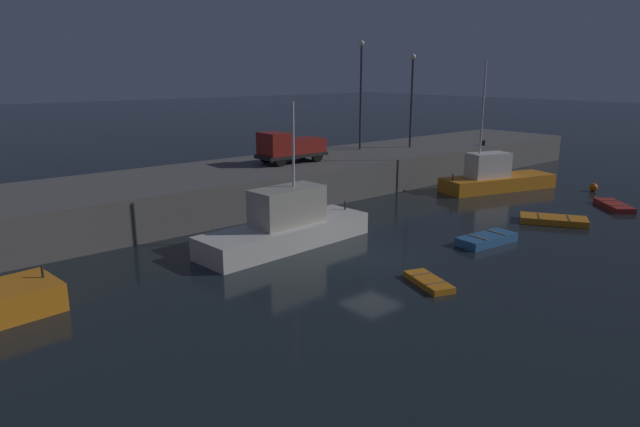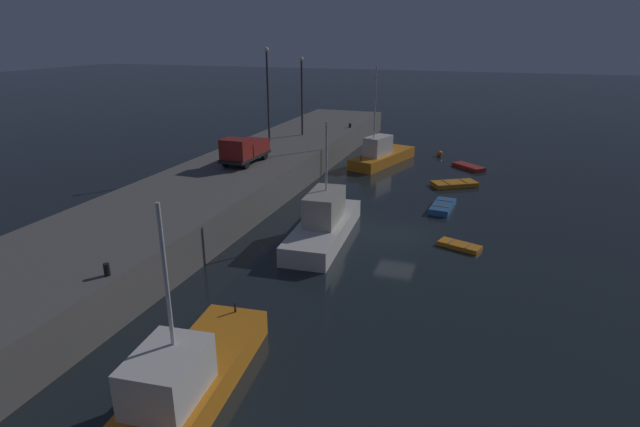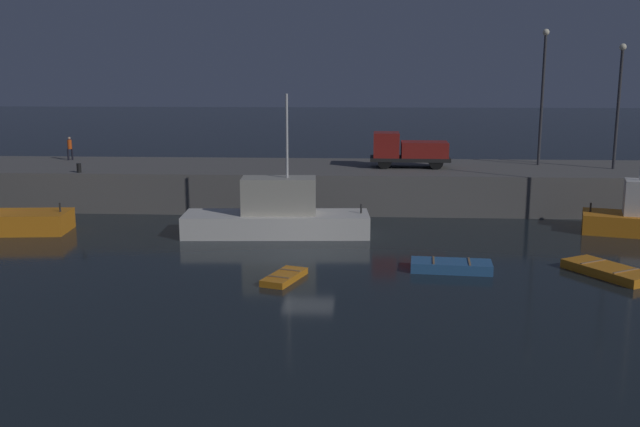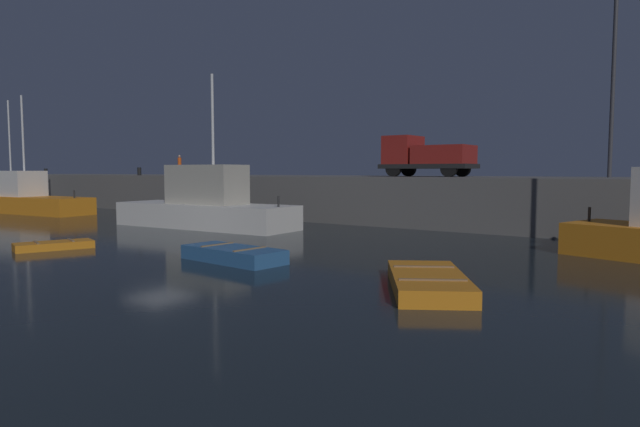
% 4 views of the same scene
% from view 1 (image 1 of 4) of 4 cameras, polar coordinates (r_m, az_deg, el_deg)
% --- Properties ---
extents(ground_plane, '(320.00, 320.00, 0.00)m').
position_cam_1_polar(ground_plane, '(28.08, 5.34, -4.56)').
color(ground_plane, black).
extents(pier_quay, '(75.75, 9.23, 2.52)m').
position_cam_1_polar(pier_quay, '(38.72, -9.89, 2.51)').
color(pier_quay, '#5B5956').
rests_on(pier_quay, ground).
extents(fishing_boat_white, '(9.91, 5.24, 9.81)m').
position_cam_1_polar(fishing_boat_white, '(45.82, 17.47, 3.50)').
color(fishing_boat_white, orange).
rests_on(fishing_boat_white, ground).
extents(fishing_boat_orange, '(10.14, 3.54, 7.58)m').
position_cam_1_polar(fishing_boat_orange, '(29.69, -3.48, -1.28)').
color(fishing_boat_orange, silver).
rests_on(fishing_boat_orange, ground).
extents(dinghy_orange_near, '(1.85, 2.81, 0.31)m').
position_cam_1_polar(dinghy_orange_near, '(24.99, 11.05, -6.87)').
color(dinghy_orange_near, orange).
rests_on(dinghy_orange_near, ground).
extents(rowboat_white_mid, '(3.48, 4.19, 0.43)m').
position_cam_1_polar(rowboat_white_mid, '(37.15, 22.77, -0.60)').
color(rowboat_white_mid, orange).
rests_on(rowboat_white_mid, ground).
extents(dinghy_red_small, '(3.27, 3.42, 0.39)m').
position_cam_1_polar(dinghy_red_small, '(42.99, 27.87, 0.72)').
color(dinghy_red_small, '#B22823').
rests_on(dinghy_red_small, ground).
extents(rowboat_blue_far, '(3.65, 1.75, 0.49)m').
position_cam_1_polar(rowboat_blue_far, '(31.59, 16.68, -2.53)').
color(rowboat_blue_far, '#2D6099').
rests_on(rowboat_blue_far, ground).
extents(mooring_buoy_near, '(0.63, 0.63, 0.63)m').
position_cam_1_polar(mooring_buoy_near, '(48.23, 26.19, 2.42)').
color(mooring_buoy_near, orange).
rests_on(mooring_buoy_near, ground).
extents(lamp_post_west, '(0.44, 0.44, 9.00)m').
position_cam_1_polar(lamp_post_west, '(48.07, 4.22, 12.71)').
color(lamp_post_west, '#38383D').
rests_on(lamp_post_west, pier_quay).
extents(lamp_post_east, '(0.44, 0.44, 7.97)m').
position_cam_1_polar(lamp_post_east, '(50.03, 9.38, 12.01)').
color(lamp_post_east, '#38383D').
rests_on(lamp_post_east, pier_quay).
extents(utility_truck, '(5.25, 2.26, 2.31)m').
position_cam_1_polar(utility_truck, '(41.08, -3.12, 6.80)').
color(utility_truck, black).
rests_on(utility_truck, pier_quay).
extents(bollard_west, '(0.28, 0.28, 0.46)m').
position_cam_1_polar(bollard_west, '(53.04, 16.40, 6.94)').
color(bollard_west, black).
rests_on(bollard_west, pier_quay).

